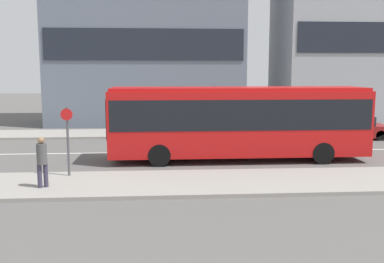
{
  "coord_description": "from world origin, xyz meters",
  "views": [
    {
      "loc": [
        0.51,
        -21.1,
        4.01
      ],
      "look_at": [
        1.85,
        -1.78,
        1.29
      ],
      "focal_mm": 40.0,
      "sensor_mm": 36.0,
      "label": 1
    }
  ],
  "objects": [
    {
      "name": "lane_centerline",
      "position": [
        0.0,
        0.0,
        0.0
      ],
      "size": [
        41.8,
        0.16,
        0.01
      ],
      "color": "silver",
      "rests_on": "ground_plane"
    },
    {
      "name": "sidewalk_far",
      "position": [
        0.0,
        6.25,
        0.07
      ],
      "size": [
        44.0,
        3.5,
        0.13
      ],
      "color": "gray",
      "rests_on": "ground_plane"
    },
    {
      "name": "bus_stop_sign",
      "position": [
        -3.02,
        -5.12,
        1.64
      ],
      "size": [
        0.44,
        0.12,
        2.58
      ],
      "color": "#4C4C51",
      "rests_on": "sidewalk_near"
    },
    {
      "name": "sidewalk_near",
      "position": [
        0.0,
        -6.25,
        0.07
      ],
      "size": [
        44.0,
        3.5,
        0.13
      ],
      "color": "gray",
      "rests_on": "ground_plane"
    },
    {
      "name": "city_bus",
      "position": [
        3.91,
        -2.08,
        1.9
      ],
      "size": [
        11.52,
        2.56,
        3.31
      ],
      "rotation": [
        0.0,
        0.0,
        -0.1
      ],
      "color": "red",
      "rests_on": "ground_plane"
    },
    {
      "name": "parked_car_0",
      "position": [
        11.87,
        3.58,
        0.65
      ],
      "size": [
        4.14,
        1.84,
        1.38
      ],
      "color": "maroon",
      "rests_on": "ground_plane"
    },
    {
      "name": "pedestrian_near_stop",
      "position": [
        -3.54,
        -6.73,
        1.11
      ],
      "size": [
        0.34,
        0.34,
        1.72
      ],
      "rotation": [
        0.0,
        0.0,
        3.6
      ],
      "color": "#383347",
      "rests_on": "sidewalk_near"
    },
    {
      "name": "ground_plane",
      "position": [
        0.0,
        0.0,
        0.0
      ],
      "size": [
        120.0,
        120.0,
        0.0
      ],
      "primitive_type": "plane",
      "color": "#595654"
    }
  ]
}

